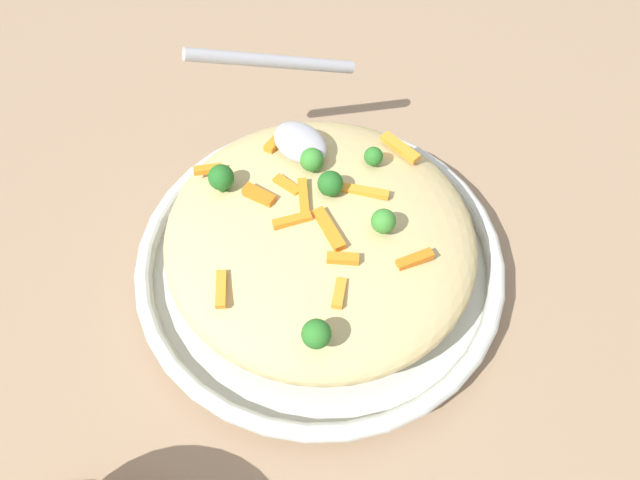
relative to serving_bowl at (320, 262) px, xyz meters
The scene contains 23 objects.
ground_plane 0.02m from the serving_bowl, ahead, with size 2.40×2.40×0.00m, color #9E7F60.
serving_bowl is the anchor object (origin of this frame).
pasta_mound 0.04m from the serving_bowl, ahead, with size 0.28×0.27×0.06m, color #D1BA7A.
carrot_piece_0 0.08m from the serving_bowl, 65.99° to the left, with size 0.03×0.01×0.01m, color orange.
carrot_piece_1 0.08m from the serving_bowl, ahead, with size 0.04×0.01×0.01m, color orange.
carrot_piece_2 0.08m from the serving_bowl, 163.15° to the left, with size 0.04×0.01×0.01m, color orange.
carrot_piece_3 0.13m from the serving_bowl, 83.57° to the right, with size 0.04×0.01×0.01m, color orange.
carrot_piece_4 0.09m from the serving_bowl, 27.48° to the left, with size 0.03×0.01×0.01m, color orange.
carrot_piece_5 0.09m from the serving_bowl, ahead, with size 0.03×0.01×0.01m, color orange.
carrot_piece_6 0.13m from the serving_bowl, 20.34° to the left, with size 0.03×0.01×0.01m, color orange.
carrot_piece_7 0.12m from the serving_bowl, 92.25° to the left, with size 0.03×0.01×0.01m, color orange.
carrot_piece_8 0.10m from the serving_bowl, 150.35° to the left, with size 0.02×0.01×0.01m, color orange.
carrot_piece_9 0.12m from the serving_bowl, 15.91° to the right, with size 0.03×0.01×0.01m, color orange.
carrot_piece_10 0.09m from the serving_bowl, 97.85° to the right, with size 0.04×0.01×0.01m, color orange.
carrot_piece_11 0.09m from the serving_bowl, 161.46° to the left, with size 0.03×0.01×0.01m, color orange.
carrot_piece_12 0.11m from the serving_bowl, 159.77° to the right, with size 0.03×0.01×0.01m, color orange.
broccoli_floret_0 0.10m from the serving_bowl, 33.50° to the right, with size 0.02×0.02×0.02m.
broccoli_floret_1 0.12m from the serving_bowl, 27.02° to the left, with size 0.02×0.02×0.03m.
broccoli_floret_2 0.11m from the serving_bowl, 79.10° to the right, with size 0.02×0.02×0.02m.
broccoli_floret_3 0.09m from the serving_bowl, 60.55° to the right, with size 0.02×0.02×0.03m.
broccoli_floret_4 0.10m from the serving_bowl, 146.61° to the right, with size 0.02×0.02×0.02m.
broccoli_floret_5 0.14m from the serving_bowl, 137.49° to the left, with size 0.02×0.02×0.03m.
serving_spoon 0.14m from the serving_bowl, 26.32° to the right, with size 0.14×0.15×0.07m.
Camera 1 is at (-0.23, 0.20, 0.51)m, focal length 34.36 mm.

